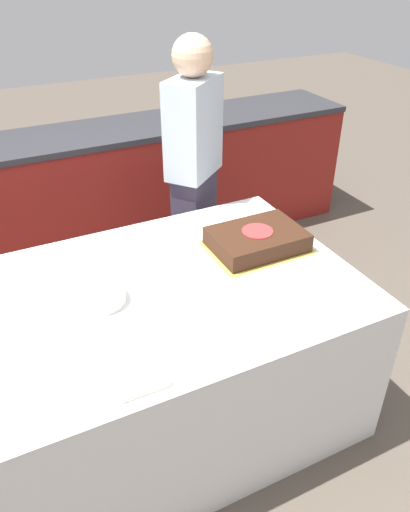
# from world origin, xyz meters

# --- Properties ---
(ground_plane) EXTENTS (14.00, 14.00, 0.00)m
(ground_plane) POSITION_xyz_m (0.00, 0.00, 0.00)
(ground_plane) COLOR brown
(back_counter) EXTENTS (4.40, 0.58, 0.92)m
(back_counter) POSITION_xyz_m (0.00, 1.65, 0.46)
(back_counter) COLOR maroon
(back_counter) RESTS_ON ground_plane
(dining_table) EXTENTS (1.89, 1.14, 0.77)m
(dining_table) POSITION_xyz_m (0.00, 0.00, 0.38)
(dining_table) COLOR silver
(dining_table) RESTS_ON ground_plane
(cake) EXTENTS (0.46, 0.34, 0.09)m
(cake) POSITION_xyz_m (0.64, 0.10, 0.81)
(cake) COLOR gold
(cake) RESTS_ON dining_table
(plate_stack) EXTENTS (0.20, 0.20, 0.05)m
(plate_stack) POSITION_xyz_m (-0.14, 0.02, 0.79)
(plate_stack) COLOR white
(plate_stack) RESTS_ON dining_table
(side_plate_near_cake) EXTENTS (0.18, 0.18, 0.00)m
(side_plate_near_cake) POSITION_xyz_m (0.73, 0.40, 0.77)
(side_plate_near_cake) COLOR white
(side_plate_near_cake) RESTS_ON dining_table
(utensil_pile) EXTENTS (0.17, 0.08, 0.02)m
(utensil_pile) POSITION_xyz_m (-0.15, -0.48, 0.78)
(utensil_pile) COLOR white
(utensil_pile) RESTS_ON dining_table
(person_cutting_cake) EXTENTS (0.40, 0.37, 1.62)m
(person_cutting_cake) POSITION_xyz_m (0.64, 0.79, 0.85)
(person_cutting_cake) COLOR #383347
(person_cutting_cake) RESTS_ON ground_plane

